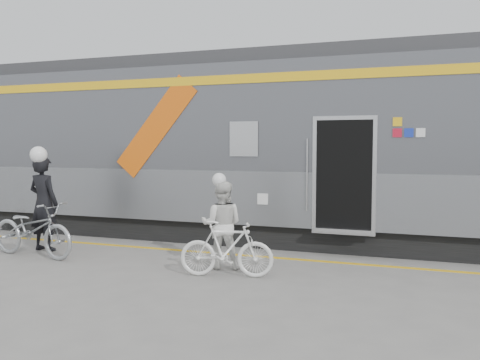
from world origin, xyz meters
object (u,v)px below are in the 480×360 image
at_px(bicycle_left, 33,229).
at_px(woman, 222,225).
at_px(man, 44,203).
at_px(bicycle_right, 227,249).

xyz_separation_m(bicycle_left, woman, (3.71, 0.40, 0.23)).
bearing_deg(bicycle_left, man, 26.87).
bearing_deg(woman, bicycle_left, -6.24).
xyz_separation_m(man, woman, (3.91, -0.15, -0.20)).
relative_size(woman, bicycle_right, 0.99).
height_order(bicycle_left, woman, woman).
distance_m(bicycle_left, bicycle_right, 4.02).
xyz_separation_m(bicycle_left, bicycle_right, (4.01, -0.15, -0.07)).
distance_m(man, bicycle_right, 4.30).
height_order(bicycle_left, bicycle_right, bicycle_left).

